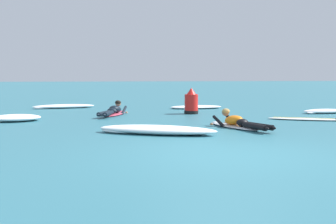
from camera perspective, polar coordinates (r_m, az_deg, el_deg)
ground_plane at (r=18.10m, az=-0.82°, el=0.29°), size 120.00×120.00×0.00m
surfer_near at (r=12.21m, az=8.80°, el=-1.37°), size 1.24×2.52×0.54m
surfer_far at (r=15.82m, az=-6.91°, el=0.10°), size 1.16×2.48×0.54m
drifting_surfboard at (r=14.77m, az=17.00°, el=-0.85°), size 2.28×1.42×0.16m
whitewater_front at (r=19.37m, az=-13.04°, el=0.70°), size 2.63×1.13×0.17m
whitewater_mid_left at (r=17.42m, az=19.15°, el=0.09°), size 1.67×0.73×0.17m
whitewater_mid_right at (r=18.76m, az=3.58°, el=0.63°), size 2.25×1.09×0.13m
whitewater_back at (r=10.91m, az=-1.37°, el=-2.29°), size 3.03×1.88×0.21m
whitewater_far_band at (r=14.60m, az=-18.79°, el=-0.72°), size 1.73×1.38×0.21m
channel_marker_buoy at (r=16.29m, az=2.97°, el=1.07°), size 0.51×0.51×0.95m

